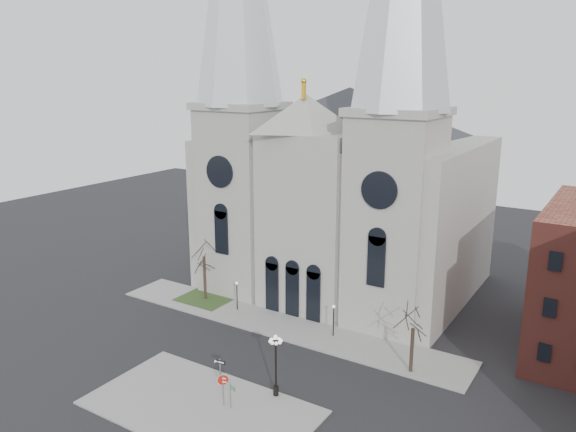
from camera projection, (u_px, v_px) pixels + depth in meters
The scene contains 13 objects.
ground at pixel (213, 370), 49.73m from camera, with size 160.00×160.00×0.00m, color black.
sidewalk_near at pixel (201, 407), 44.06m from camera, with size 18.00×10.00×0.14m, color gray.
sidewalk_far at pixel (280, 324), 58.73m from camera, with size 40.00×6.00×0.14m, color gray.
grass_patch at pixel (206, 299), 65.24m from camera, with size 6.00×5.00×0.18m, color #2B481F.
cathedral at pixel (336, 137), 63.92m from camera, with size 33.00×26.66×54.00m.
tree_left at pixel (204, 254), 63.89m from camera, with size 3.20×3.20×7.50m.
tree_right at pixel (413, 326), 48.24m from camera, with size 3.20×3.20×6.00m.
ped_lamp_left at pixel (237, 291), 61.69m from camera, with size 0.32×0.32×3.26m.
ped_lamp_right at pixel (334, 315), 55.47m from camera, with size 0.32×0.32×3.26m.
stop_sign at pixel (223, 383), 43.75m from camera, with size 0.92×0.38×2.73m.
globe_lamp at pixel (276, 358), 44.79m from camera, with size 1.23×1.23×5.33m.
one_way_sign at pixel (220, 367), 46.87m from camera, with size 1.01×0.23×2.33m.
street_name_sign at pixel (231, 394), 43.53m from camera, with size 0.65×0.21×2.08m.
Camera 1 is at (29.63, -34.32, 25.48)m, focal length 35.00 mm.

